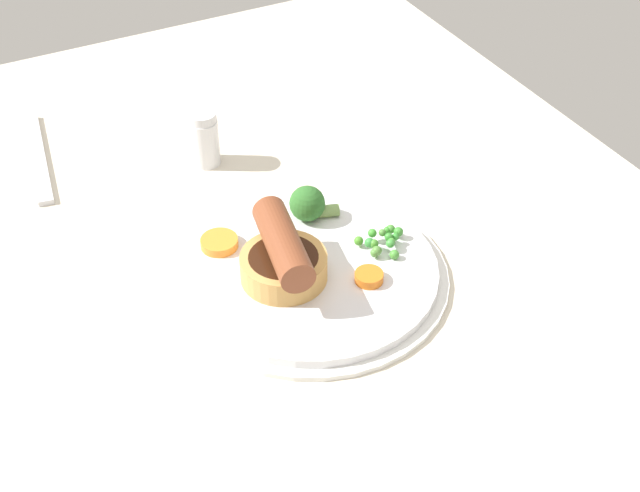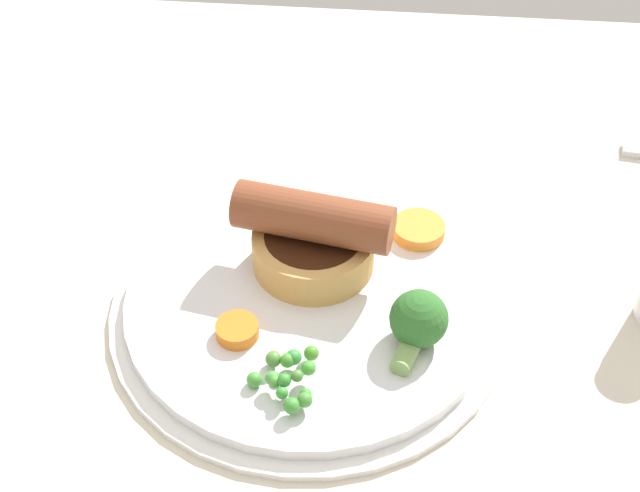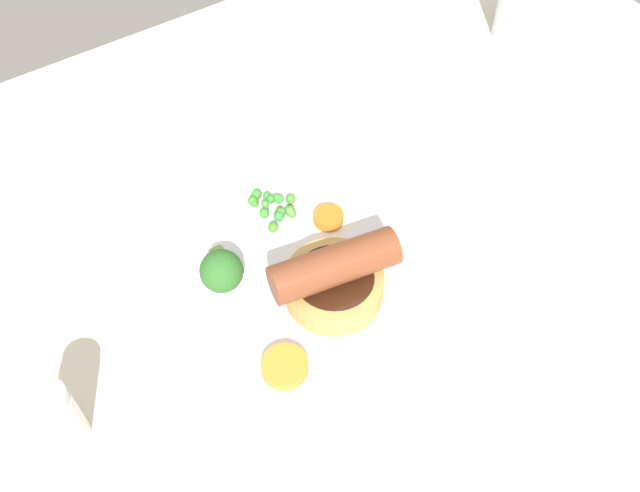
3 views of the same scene
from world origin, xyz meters
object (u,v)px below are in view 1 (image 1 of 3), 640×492
Objects in this scene: sausage_pudding at (283,258)px; broccoli_floret_near at (309,204)px; dinner_plate at (309,275)px; carrot_slice_1 at (369,277)px; salt_shaker at (205,139)px; pea_pile at (382,241)px; carrot_slice_0 at (219,243)px; fork at (38,157)px.

sausage_pudding is 9.20cm from broccoli_floret_near.
carrot_slice_1 is (4.01, 4.08, 1.28)cm from dinner_plate.
salt_shaker reaches higher than carrot_slice_1.
carrot_slice_1 is 0.42× the size of salt_shaker.
pea_pile is 24.68cm from salt_shaker.
dinner_plate is 7.13× the size of carrot_slice_0.
pea_pile is 8.48cm from broccoli_floret_near.
sausage_pudding is 35.33cm from fork.
fork is at bearing -148.58° from carrot_slice_1.
carrot_slice_0 is 16.44cm from salt_shaker.
sausage_pudding is at bearing 27.28° from carrot_slice_0.
carrot_slice_1 reaches higher than dinner_plate.
salt_shaker is (9.20, 16.42, 2.82)cm from fork.
salt_shaker is at bearing -54.66° from broccoli_floret_near.
dinner_plate is 4.13cm from sausage_pudding.
sausage_pudding is at bearing 67.15° from broccoli_floret_near.
dinner_plate reaches higher than fork.
sausage_pudding is 0.59× the size of fork.
carrot_slice_0 is 0.20× the size of fork.
salt_shaker is at bearing -176.60° from dinner_plate.
pea_pile is (0.49, 10.14, -1.50)cm from sausage_pudding.
dinner_plate is 2.43× the size of sausage_pudding.
carrot_slice_1 is at bearing 45.44° from dinner_plate.
carrot_slice_0 is at bearing 33.33° from fork.
broccoli_floret_near reaches higher than dinner_plate.
sausage_pudding reaches higher than carrot_slice_1.
salt_shaker is at bearing 69.08° from fork.
sausage_pudding is at bearing -120.77° from carrot_slice_1.
fork is at bearing -141.90° from pea_pile.
salt_shaker is (-22.54, 1.29, -0.64)cm from sausage_pudding.
pea_pile is at bearing 21.03° from salt_shaker.
carrot_slice_1 is 27.10cm from salt_shaker.
fork is at bearing -31.14° from broccoli_floret_near.
carrot_slice_0 is at bearing 18.48° from broccoli_floret_near.
broccoli_floret_near is (-6.87, 3.43, 2.54)cm from dinner_plate.
salt_shaker is at bearing -158.97° from pea_pile.
sausage_pudding is 4.00× the size of carrot_slice_1.
sausage_pudding is at bearing 33.83° from fork.
dinner_plate is 7.72cm from pea_pile.
sausage_pudding is 2.15× the size of pea_pile.
pea_pile is at bearing 86.10° from dinner_plate.
carrot_slice_1 reaches higher than fork.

